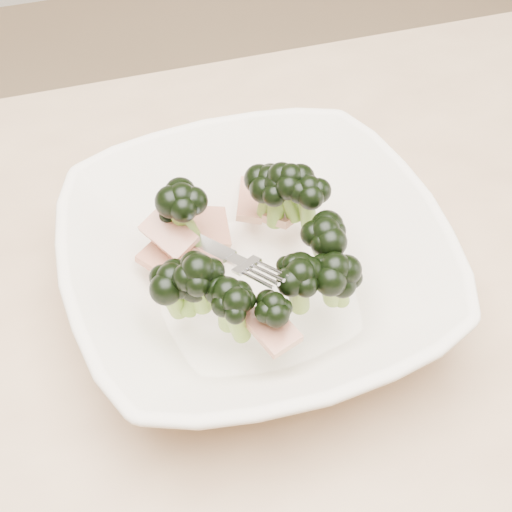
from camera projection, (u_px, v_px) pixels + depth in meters
name	position (u px, v px, depth m)	size (l,w,h in m)	color
dining_table	(195.00, 429.00, 0.63)	(1.20, 0.80, 0.75)	tan
broccoli_dish	(256.00, 264.00, 0.58)	(0.32, 0.32, 0.11)	#EFDECA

